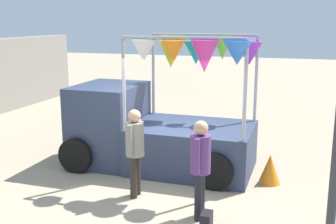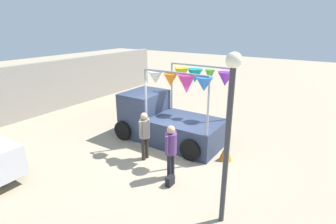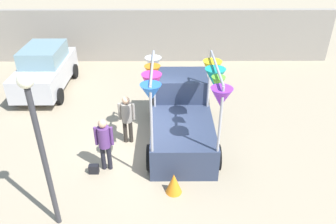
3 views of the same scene
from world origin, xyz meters
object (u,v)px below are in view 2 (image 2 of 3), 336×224
at_px(vendor_truck, 165,117).
at_px(person_vendor, 145,132).
at_px(person_customer, 171,147).
at_px(folded_kite_bundle_tangerine, 226,152).
at_px(handbag, 170,181).
at_px(street_lamp, 229,119).

distance_m(vendor_truck, person_vendor, 1.78).
height_order(person_customer, folded_kite_bundle_tangerine, person_customer).
xyz_separation_m(handbag, folded_kite_bundle_tangerine, (2.28, -0.78, 0.16)).
height_order(person_customer, street_lamp, street_lamp).
xyz_separation_m(person_customer, handbag, (-0.35, -0.20, -0.87)).
bearing_deg(person_customer, street_lamp, -113.73).
xyz_separation_m(vendor_truck, person_vendor, (-1.74, -0.34, 0.08)).
bearing_deg(folded_kite_bundle_tangerine, person_vendor, 121.65).
bearing_deg(vendor_truck, folded_kite_bundle_tangerine, -96.50).
bearing_deg(person_customer, vendor_truck, 37.15).
bearing_deg(person_vendor, folded_kite_bundle_tangerine, -58.35).
bearing_deg(handbag, person_vendor, 61.60).
height_order(street_lamp, folded_kite_bundle_tangerine, street_lamp).
height_order(handbag, street_lamp, street_lamp).
xyz_separation_m(vendor_truck, folded_kite_bundle_tangerine, (-0.30, -2.67, -0.63)).
distance_m(person_customer, folded_kite_bundle_tangerine, 2.28).
distance_m(person_customer, handbag, 0.96).
bearing_deg(folded_kite_bundle_tangerine, handbag, 161.14).
xyz_separation_m(person_vendor, folded_kite_bundle_tangerine, (1.44, -2.34, -0.71)).
bearing_deg(person_customer, folded_kite_bundle_tangerine, -26.88).
xyz_separation_m(handbag, street_lamp, (-0.52, -1.78, 2.42)).
distance_m(handbag, street_lamp, 3.04).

